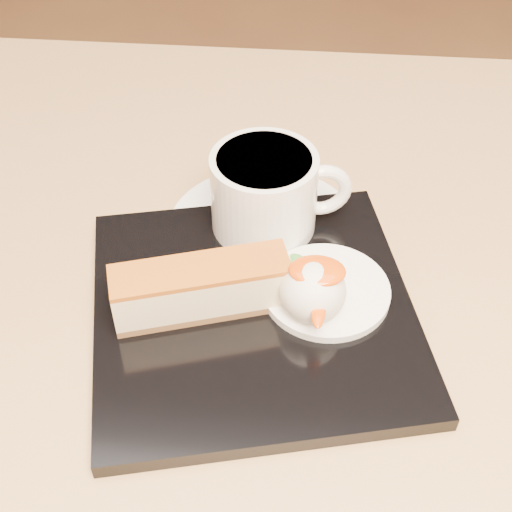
# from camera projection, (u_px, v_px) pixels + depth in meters

# --- Properties ---
(table) EXTENTS (0.80, 0.80, 0.72)m
(table) POSITION_uv_depth(u_px,v_px,m) (224.00, 450.00, 0.60)
(table) COLOR black
(table) RESTS_ON ground
(dessert_plate) EXTENTS (0.26, 0.26, 0.01)m
(dessert_plate) POSITION_uv_depth(u_px,v_px,m) (254.00, 310.00, 0.50)
(dessert_plate) COLOR black
(dessert_plate) RESTS_ON table
(cheesecake) EXTENTS (0.12, 0.07, 0.04)m
(cheesecake) POSITION_uv_depth(u_px,v_px,m) (201.00, 288.00, 0.48)
(cheesecake) COLOR brown
(cheesecake) RESTS_ON dessert_plate
(cream_smear) EXTENTS (0.09, 0.09, 0.01)m
(cream_smear) POSITION_uv_depth(u_px,v_px,m) (326.00, 291.00, 0.50)
(cream_smear) COLOR white
(cream_smear) RESTS_ON dessert_plate
(ice_cream_scoop) EXTENTS (0.04, 0.04, 0.04)m
(ice_cream_scoop) POSITION_uv_depth(u_px,v_px,m) (313.00, 291.00, 0.47)
(ice_cream_scoop) COLOR white
(ice_cream_scoop) RESTS_ON cream_smear
(mango_sauce) EXTENTS (0.04, 0.03, 0.01)m
(mango_sauce) POSITION_uv_depth(u_px,v_px,m) (317.00, 271.00, 0.46)
(mango_sauce) COLOR #E04A07
(mango_sauce) RESTS_ON ice_cream_scoop
(mint_sprig) EXTENTS (0.03, 0.02, 0.00)m
(mint_sprig) POSITION_uv_depth(u_px,v_px,m) (287.00, 260.00, 0.52)
(mint_sprig) COLOR #368A2D
(mint_sprig) RESTS_ON cream_smear
(saucer) EXTENTS (0.15, 0.15, 0.01)m
(saucer) POSITION_uv_depth(u_px,v_px,m) (263.00, 230.00, 0.56)
(saucer) COLOR white
(saucer) RESTS_ON table
(coffee_cup) EXTENTS (0.11, 0.08, 0.06)m
(coffee_cup) POSITION_uv_depth(u_px,v_px,m) (267.00, 192.00, 0.53)
(coffee_cup) COLOR white
(coffee_cup) RESTS_ON saucer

